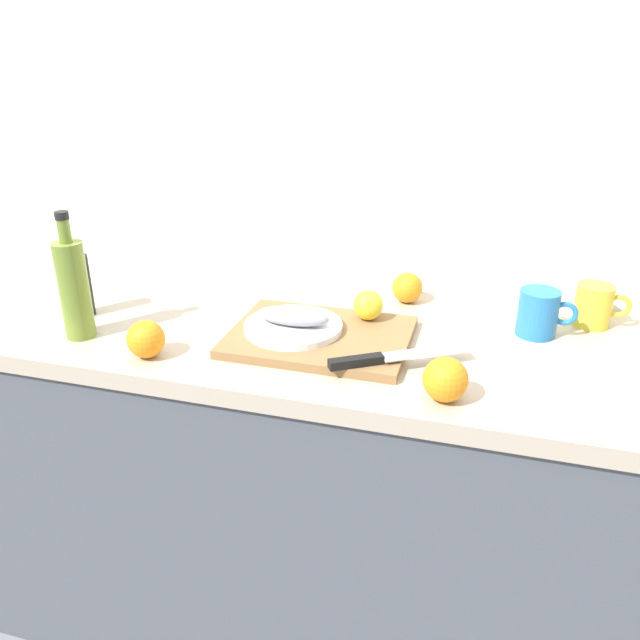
{
  "coord_description": "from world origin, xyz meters",
  "views": [
    {
      "loc": [
        0.47,
        -1.24,
        1.51
      ],
      "look_at": [
        0.13,
        -0.05,
        0.95
      ],
      "focal_mm": 35.56,
      "sensor_mm": 36.0,
      "label": 1
    }
  ],
  "objects_px": {
    "cutting_board": "(320,337)",
    "pepper_mill": "(80,286)",
    "fish_fillet": "(293,316)",
    "lemon_0": "(368,305)",
    "white_plate": "(293,327)",
    "orange_0": "(146,339)",
    "coffee_mug_1": "(539,313)",
    "coffee_mug_0": "(595,306)",
    "chef_knife": "(382,358)",
    "olive_oil_bottle": "(74,288)"
  },
  "relations": [
    {
      "from": "fish_fillet",
      "to": "coffee_mug_0",
      "type": "distance_m",
      "value": 0.69
    },
    {
      "from": "white_plate",
      "to": "orange_0",
      "type": "distance_m",
      "value": 0.31
    },
    {
      "from": "fish_fillet",
      "to": "coffee_mug_1",
      "type": "height_order",
      "value": "coffee_mug_1"
    },
    {
      "from": "coffee_mug_0",
      "to": "pepper_mill",
      "type": "height_order",
      "value": "pepper_mill"
    },
    {
      "from": "coffee_mug_0",
      "to": "lemon_0",
      "type": "bearing_deg",
      "value": -162.97
    },
    {
      "from": "cutting_board",
      "to": "olive_oil_bottle",
      "type": "height_order",
      "value": "olive_oil_bottle"
    },
    {
      "from": "cutting_board",
      "to": "orange_0",
      "type": "xyz_separation_m",
      "value": [
        -0.32,
        -0.17,
        0.03
      ]
    },
    {
      "from": "cutting_board",
      "to": "coffee_mug_1",
      "type": "relative_size",
      "value": 3.03
    },
    {
      "from": "white_plate",
      "to": "coffee_mug_0",
      "type": "bearing_deg",
      "value": 21.72
    },
    {
      "from": "pepper_mill",
      "to": "coffee_mug_1",
      "type": "bearing_deg",
      "value": 9.92
    },
    {
      "from": "cutting_board",
      "to": "fish_fillet",
      "type": "relative_size",
      "value": 2.39
    },
    {
      "from": "white_plate",
      "to": "chef_knife",
      "type": "bearing_deg",
      "value": -24.05
    },
    {
      "from": "white_plate",
      "to": "lemon_0",
      "type": "xyz_separation_m",
      "value": [
        0.14,
        0.1,
        0.03
      ]
    },
    {
      "from": "olive_oil_bottle",
      "to": "orange_0",
      "type": "height_order",
      "value": "olive_oil_bottle"
    },
    {
      "from": "chef_knife",
      "to": "pepper_mill",
      "type": "bearing_deg",
      "value": 141.79
    },
    {
      "from": "coffee_mug_0",
      "to": "orange_0",
      "type": "bearing_deg",
      "value": -154.97
    },
    {
      "from": "olive_oil_bottle",
      "to": "orange_0",
      "type": "bearing_deg",
      "value": -13.95
    },
    {
      "from": "chef_knife",
      "to": "olive_oil_bottle",
      "type": "relative_size",
      "value": 0.93
    },
    {
      "from": "coffee_mug_1",
      "to": "olive_oil_bottle",
      "type": "bearing_deg",
      "value": -163.57
    },
    {
      "from": "fish_fillet",
      "to": "lemon_0",
      "type": "bearing_deg",
      "value": 35.51
    },
    {
      "from": "white_plate",
      "to": "coffee_mug_1",
      "type": "height_order",
      "value": "coffee_mug_1"
    },
    {
      "from": "coffee_mug_0",
      "to": "orange_0",
      "type": "height_order",
      "value": "coffee_mug_0"
    },
    {
      "from": "olive_oil_bottle",
      "to": "orange_0",
      "type": "xyz_separation_m",
      "value": [
        0.19,
        -0.05,
        -0.08
      ]
    },
    {
      "from": "white_plate",
      "to": "coffee_mug_0",
      "type": "relative_size",
      "value": 1.77
    },
    {
      "from": "fish_fillet",
      "to": "coffee_mug_0",
      "type": "bearing_deg",
      "value": 21.72
    },
    {
      "from": "coffee_mug_1",
      "to": "pepper_mill",
      "type": "xyz_separation_m",
      "value": [
        -1.04,
        -0.18,
        0.02
      ]
    },
    {
      "from": "cutting_board",
      "to": "chef_knife",
      "type": "xyz_separation_m",
      "value": [
        0.15,
        -0.1,
        0.02
      ]
    },
    {
      "from": "lemon_0",
      "to": "coffee_mug_0",
      "type": "height_order",
      "value": "coffee_mug_0"
    },
    {
      "from": "fish_fillet",
      "to": "lemon_0",
      "type": "xyz_separation_m",
      "value": [
        0.14,
        0.1,
        0.0
      ]
    },
    {
      "from": "white_plate",
      "to": "orange_0",
      "type": "bearing_deg",
      "value": -147.69
    },
    {
      "from": "chef_knife",
      "to": "white_plate",
      "type": "bearing_deg",
      "value": 124.08
    },
    {
      "from": "olive_oil_bottle",
      "to": "chef_knife",
      "type": "bearing_deg",
      "value": 1.98
    },
    {
      "from": "white_plate",
      "to": "pepper_mill",
      "type": "relative_size",
      "value": 1.47
    },
    {
      "from": "chef_knife",
      "to": "orange_0",
      "type": "bearing_deg",
      "value": 156.56
    },
    {
      "from": "orange_0",
      "to": "olive_oil_bottle",
      "type": "bearing_deg",
      "value": 166.05
    },
    {
      "from": "cutting_board",
      "to": "pepper_mill",
      "type": "bearing_deg",
      "value": -178.39
    },
    {
      "from": "pepper_mill",
      "to": "cutting_board",
      "type": "bearing_deg",
      "value": 1.61
    },
    {
      "from": "cutting_board",
      "to": "pepper_mill",
      "type": "relative_size",
      "value": 2.63
    },
    {
      "from": "pepper_mill",
      "to": "white_plate",
      "type": "bearing_deg",
      "value": 1.54
    },
    {
      "from": "chef_knife",
      "to": "orange_0",
      "type": "height_order",
      "value": "orange_0"
    },
    {
      "from": "chef_knife",
      "to": "cutting_board",
      "type": "bearing_deg",
      "value": 115.69
    },
    {
      "from": "orange_0",
      "to": "lemon_0",
      "type": "bearing_deg",
      "value": 33.47
    },
    {
      "from": "olive_oil_bottle",
      "to": "pepper_mill",
      "type": "relative_size",
      "value": 1.92
    },
    {
      "from": "lemon_0",
      "to": "olive_oil_bottle",
      "type": "xyz_separation_m",
      "value": [
        -0.6,
        -0.22,
        0.06
      ]
    },
    {
      "from": "coffee_mug_1",
      "to": "pepper_mill",
      "type": "distance_m",
      "value": 1.05
    },
    {
      "from": "cutting_board",
      "to": "white_plate",
      "type": "height_order",
      "value": "white_plate"
    },
    {
      "from": "cutting_board",
      "to": "coffee_mug_1",
      "type": "distance_m",
      "value": 0.48
    },
    {
      "from": "lemon_0",
      "to": "coffee_mug_1",
      "type": "xyz_separation_m",
      "value": [
        0.37,
        0.06,
        -0.0
      ]
    },
    {
      "from": "coffee_mug_1",
      "to": "orange_0",
      "type": "bearing_deg",
      "value": -156.78
    },
    {
      "from": "fish_fillet",
      "to": "pepper_mill",
      "type": "xyz_separation_m",
      "value": [
        -0.52,
        -0.01,
        0.02
      ]
    }
  ]
}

